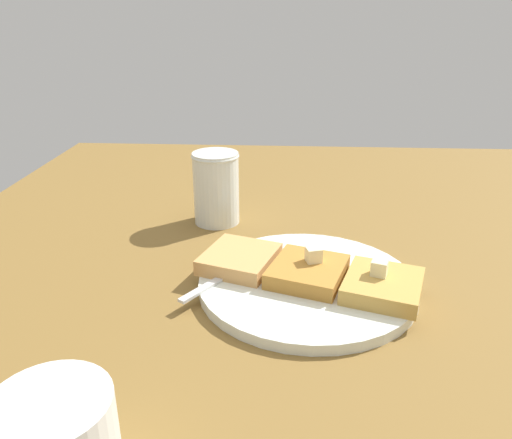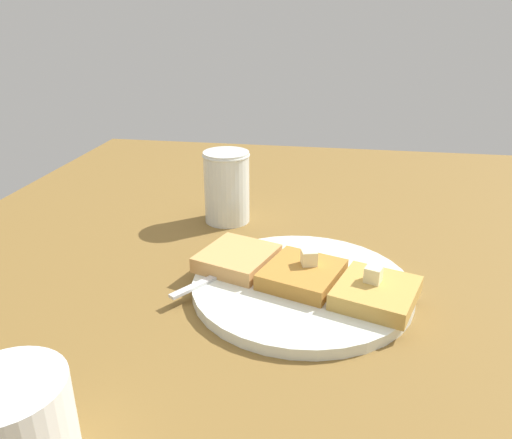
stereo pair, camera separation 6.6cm
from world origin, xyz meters
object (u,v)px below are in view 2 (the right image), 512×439
at_px(plate, 298,285).
at_px(syrup_jar, 224,190).
at_px(coffee_mug, 7,427).
at_px(fork, 229,268).

bearing_deg(plate, syrup_jar, -55.77).
relative_size(syrup_jar, coffee_mug, 1.03).
height_order(fork, coffee_mug, coffee_mug).
height_order(fork, syrup_jar, syrup_jar).
height_order(plate, syrup_jar, syrup_jar).
bearing_deg(plate, fork, -8.97).
relative_size(plate, coffee_mug, 2.39).
xyz_separation_m(fork, syrup_jar, (0.05, -0.18, 0.03)).
distance_m(plate, coffee_mug, 0.33).
bearing_deg(fork, plate, 171.03).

